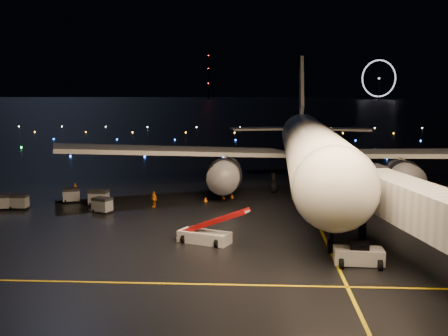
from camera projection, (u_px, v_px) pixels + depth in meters
The scene contains 19 objects.
ground at pixel (246, 111), 345.14m from camera, with size 2000.00×2000.00×0.00m, color black.
lane_centre at pixel (311, 209), 62.67m from camera, with size 0.25×80.00×0.02m, color #DAB507.
lane_cross at pixel (100, 282), 38.89m from camera, with size 60.00×0.25×0.02m, color #DAB507.
airliner at pixel (310, 118), 73.45m from camera, with size 67.18×63.82×19.03m, color white, non-canonical shape.
pushback_tug at pixel (359, 253), 42.81m from camera, with size 3.72×1.95×1.77m, color silver.
belt_loader at pixel (204, 225), 48.75m from camera, with size 6.67×1.82×3.23m, color silver, non-canonical shape.
crew_c at pixel (154, 199), 63.77m from camera, with size 1.04×0.43×1.77m, color orange.
safety_cone_0 at pixel (206, 199), 66.88m from camera, with size 0.48×0.48×0.55m, color orange.
safety_cone_1 at pixel (232, 196), 69.10m from camera, with size 0.45×0.45×0.51m, color orange.
safety_cone_2 at pixel (223, 197), 68.37m from camera, with size 0.48×0.48×0.55m, color orange.
safety_cone_3 at pixel (75, 185), 77.29m from camera, with size 0.45×0.45×0.52m, color orange.
ferris_wheel at pixel (379, 80), 747.43m from camera, with size 50.00×4.00×52.00m, color black, non-canonical shape.
radio_mast at pixel (208, 76), 779.07m from camera, with size 1.80×1.80×64.00m, color black.
taxiway_lights at pixel (234, 138), 153.29m from camera, with size 164.00×92.00×0.36m, color black, non-canonical shape.
baggage_cart_0 at pixel (99, 198), 64.54m from camera, with size 2.12×1.48×1.80m, color gray.
baggage_cart_1 at pixel (102, 205), 60.85m from camera, with size 1.94×1.36×1.65m, color gray.
baggage_cart_2 at pixel (19, 202), 62.74m from camera, with size 1.91×1.34×1.63m, color gray.
baggage_cart_3 at pixel (71, 195), 66.47m from camera, with size 1.95×1.36×1.65m, color gray.
baggage_cart_4 at pixel (0, 202), 62.38m from camera, with size 1.97×1.38×1.68m, color gray.
Camera 1 is at (5.69, -46.87, 13.26)m, focal length 45.00 mm.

